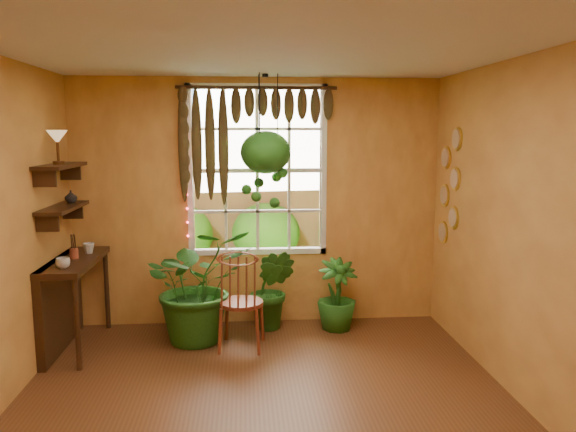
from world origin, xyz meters
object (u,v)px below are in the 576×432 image
at_px(windsor_chair, 241,316).
at_px(potted_plant_mid, 272,289).
at_px(potted_plant_left, 198,284).
at_px(hanging_basket, 266,156).
at_px(counter_ledge, 65,294).

bearing_deg(windsor_chair, potted_plant_mid, 66.64).
relative_size(windsor_chair, potted_plant_left, 0.98).
bearing_deg(windsor_chair, potted_plant_left, 158.45).
relative_size(potted_plant_mid, hanging_basket, 0.65).
xyz_separation_m(potted_plant_left, potted_plant_mid, (0.76, 0.29, -0.15)).
bearing_deg(hanging_basket, potted_plant_left, -162.61).
bearing_deg(counter_ledge, potted_plant_mid, 10.57).
xyz_separation_m(potted_plant_mid, hanging_basket, (-0.06, -0.07, 1.43)).
relative_size(potted_plant_left, hanging_basket, 0.87).
height_order(windsor_chair, hanging_basket, hanging_basket).
height_order(windsor_chair, potted_plant_left, potted_plant_left).
height_order(potted_plant_left, hanging_basket, hanging_basket).
relative_size(potted_plant_left, potted_plant_mid, 1.34).
height_order(counter_ledge, potted_plant_left, potted_plant_left).
height_order(counter_ledge, potted_plant_mid, counter_ledge).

